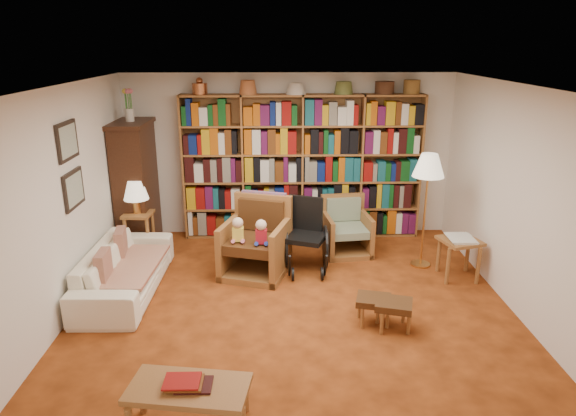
{
  "coord_description": "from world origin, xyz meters",
  "views": [
    {
      "loc": [
        -0.19,
        -5.31,
        2.94
      ],
      "look_at": [
        -0.05,
        0.6,
        1.01
      ],
      "focal_mm": 32.0,
      "sensor_mm": 36.0,
      "label": 1
    }
  ],
  "objects_px": {
    "sofa": "(125,269)",
    "side_table_lamp": "(139,225)",
    "wheelchair": "(306,237)",
    "coffee_table": "(189,392)",
    "side_table_papers": "(460,246)",
    "floor_lamp": "(428,170)",
    "footstool_a": "(374,302)",
    "armchair_leather": "(255,241)",
    "footstool_b": "(394,307)",
    "armchair_sage": "(346,231)"
  },
  "relations": [
    {
      "from": "side_table_lamp",
      "to": "floor_lamp",
      "type": "xyz_separation_m",
      "value": [
        3.93,
        -0.46,
        0.89
      ]
    },
    {
      "from": "footstool_a",
      "to": "side_table_papers",
      "type": "bearing_deg",
      "value": 40.53
    },
    {
      "from": "side_table_lamp",
      "to": "wheelchair",
      "type": "distance_m",
      "value": 2.4
    },
    {
      "from": "sofa",
      "to": "armchair_leather",
      "type": "bearing_deg",
      "value": -69.21
    },
    {
      "from": "coffee_table",
      "to": "floor_lamp",
      "type": "bearing_deg",
      "value": 48.91
    },
    {
      "from": "footstool_a",
      "to": "floor_lamp",
      "type": "bearing_deg",
      "value": 58.13
    },
    {
      "from": "side_table_lamp",
      "to": "wheelchair",
      "type": "bearing_deg",
      "value": -11.84
    },
    {
      "from": "armchair_leather",
      "to": "coffee_table",
      "type": "height_order",
      "value": "armchair_leather"
    },
    {
      "from": "side_table_papers",
      "to": "footstool_a",
      "type": "xyz_separation_m",
      "value": [
        -1.3,
        -1.11,
        -0.19
      ]
    },
    {
      "from": "sofa",
      "to": "coffee_table",
      "type": "xyz_separation_m",
      "value": [
        1.16,
        -2.39,
        0.05
      ]
    },
    {
      "from": "side_table_papers",
      "to": "armchair_sage",
      "type": "bearing_deg",
      "value": 144.85
    },
    {
      "from": "armchair_leather",
      "to": "coffee_table",
      "type": "xyz_separation_m",
      "value": [
        -0.41,
        -2.96,
        -0.07
      ]
    },
    {
      "from": "side_table_lamp",
      "to": "footstool_a",
      "type": "bearing_deg",
      "value": -33.04
    },
    {
      "from": "side_table_lamp",
      "to": "footstool_a",
      "type": "distance_m",
      "value": 3.59
    },
    {
      "from": "side_table_lamp",
      "to": "footstool_a",
      "type": "relative_size",
      "value": 1.49
    },
    {
      "from": "side_table_papers",
      "to": "coffee_table",
      "type": "bearing_deg",
      "value": -138.64
    },
    {
      "from": "side_table_lamp",
      "to": "side_table_papers",
      "type": "bearing_deg",
      "value": -11.07
    },
    {
      "from": "sofa",
      "to": "side_table_lamp",
      "type": "bearing_deg",
      "value": 6.01
    },
    {
      "from": "armchair_leather",
      "to": "floor_lamp",
      "type": "distance_m",
      "value": 2.45
    },
    {
      "from": "floor_lamp",
      "to": "footstool_a",
      "type": "relative_size",
      "value": 3.66
    },
    {
      "from": "side_table_papers",
      "to": "armchair_leather",
      "type": "bearing_deg",
      "value": 173.8
    },
    {
      "from": "floor_lamp",
      "to": "footstool_a",
      "type": "height_order",
      "value": "floor_lamp"
    },
    {
      "from": "sofa",
      "to": "side_table_papers",
      "type": "bearing_deg",
      "value": -85.23
    },
    {
      "from": "coffee_table",
      "to": "side_table_papers",
      "type": "bearing_deg",
      "value": 41.36
    },
    {
      "from": "armchair_leather",
      "to": "footstool_b",
      "type": "height_order",
      "value": "armchair_leather"
    },
    {
      "from": "armchair_sage",
      "to": "side_table_papers",
      "type": "bearing_deg",
      "value": -35.15
    },
    {
      "from": "side_table_lamp",
      "to": "wheelchair",
      "type": "xyz_separation_m",
      "value": [
        2.35,
        -0.49,
        -0.01
      ]
    },
    {
      "from": "footstool_b",
      "to": "coffee_table",
      "type": "bearing_deg",
      "value": -143.25
    },
    {
      "from": "sofa",
      "to": "side_table_lamp",
      "type": "relative_size",
      "value": 3.07
    },
    {
      "from": "side_table_lamp",
      "to": "coffee_table",
      "type": "relative_size",
      "value": 0.64
    },
    {
      "from": "floor_lamp",
      "to": "footstool_b",
      "type": "xyz_separation_m",
      "value": [
        -0.74,
        -1.62,
        -1.08
      ]
    },
    {
      "from": "sofa",
      "to": "armchair_leather",
      "type": "height_order",
      "value": "armchair_leather"
    },
    {
      "from": "sofa",
      "to": "side_table_papers",
      "type": "relative_size",
      "value": 3.44
    },
    {
      "from": "floor_lamp",
      "to": "coffee_table",
      "type": "xyz_separation_m",
      "value": [
        -2.67,
        -3.06,
        -1.01
      ]
    },
    {
      "from": "armchair_sage",
      "to": "footstool_b",
      "type": "xyz_separation_m",
      "value": [
        0.22,
        -2.17,
        -0.04
      ]
    },
    {
      "from": "armchair_leather",
      "to": "wheelchair",
      "type": "xyz_separation_m",
      "value": [
        0.68,
        0.06,
        0.03
      ]
    },
    {
      "from": "wheelchair",
      "to": "coffee_table",
      "type": "distance_m",
      "value": 3.21
    },
    {
      "from": "wheelchair",
      "to": "armchair_sage",
      "type": "bearing_deg",
      "value": 43.58
    },
    {
      "from": "footstool_b",
      "to": "sofa",
      "type": "bearing_deg",
      "value": 162.9
    },
    {
      "from": "sofa",
      "to": "floor_lamp",
      "type": "relative_size",
      "value": 1.25
    },
    {
      "from": "side_table_papers",
      "to": "footstool_b",
      "type": "height_order",
      "value": "side_table_papers"
    },
    {
      "from": "footstool_a",
      "to": "armchair_sage",
      "type": "bearing_deg",
      "value": 90.93
    },
    {
      "from": "side_table_lamp",
      "to": "side_table_papers",
      "type": "height_order",
      "value": "side_table_lamp"
    },
    {
      "from": "armchair_leather",
      "to": "floor_lamp",
      "type": "xyz_separation_m",
      "value": [
        2.26,
        0.1,
        0.94
      ]
    },
    {
      "from": "armchair_sage",
      "to": "sofa",
      "type": "bearing_deg",
      "value": -156.95
    },
    {
      "from": "sofa",
      "to": "floor_lamp",
      "type": "bearing_deg",
      "value": -79.19
    },
    {
      "from": "side_table_lamp",
      "to": "floor_lamp",
      "type": "distance_m",
      "value": 4.06
    },
    {
      "from": "armchair_leather",
      "to": "floor_lamp",
      "type": "relative_size",
      "value": 0.66
    },
    {
      "from": "footstool_a",
      "to": "coffee_table",
      "type": "relative_size",
      "value": 0.43
    },
    {
      "from": "sofa",
      "to": "wheelchair",
      "type": "height_order",
      "value": "wheelchair"
    }
  ]
}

